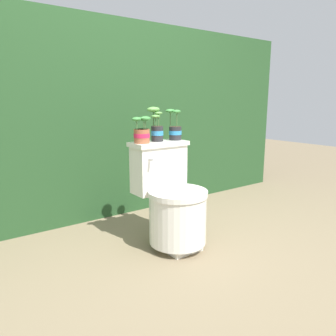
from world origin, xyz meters
name	(u,v)px	position (x,y,z in m)	size (l,w,h in m)	color
ground_plane	(169,252)	(0.00, 0.00, 0.00)	(12.00, 12.00, 0.00)	#75664C
hedge_backdrop	(92,119)	(0.00, 1.20, 0.84)	(4.21, 0.66, 1.68)	#234723
toilet	(172,202)	(0.09, 0.09, 0.32)	(0.41, 0.53, 0.72)	silver
potted_plant_left	(142,133)	(-0.05, 0.24, 0.80)	(0.14, 0.11, 0.18)	#9E5638
potted_plant_midleft	(156,127)	(0.09, 0.27, 0.82)	(0.11, 0.11, 0.24)	#262628
potted_plant_middle	(175,129)	(0.24, 0.26, 0.80)	(0.11, 0.11, 0.23)	#262628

